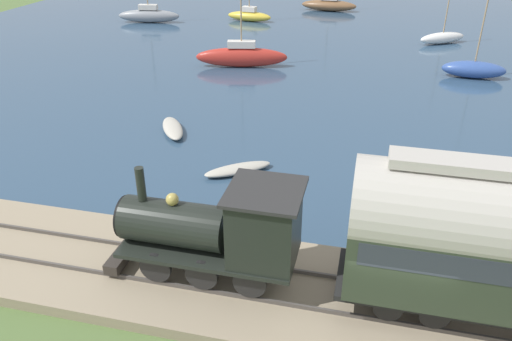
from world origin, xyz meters
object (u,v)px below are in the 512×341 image
object	(u,v)px
sailboat_brown	(329,5)
sailboat_gray	(149,15)
sailboat_white	(442,37)
sailboat_yellow	(249,15)
rowboat_far_out	(173,128)
sailboat_red	(242,56)
rowboat_off_pier	(465,190)
steam_locomotive	(220,227)
rowboat_near_shore	(238,169)
sailboat_blue	(474,69)

from	to	relation	value
sailboat_brown	sailboat_gray	bearing A→B (deg)	126.04
sailboat_gray	sailboat_white	distance (m)	26.60
sailboat_yellow	rowboat_far_out	bearing A→B (deg)	-166.30
sailboat_brown	sailboat_yellow	distance (m)	9.92
sailboat_brown	sailboat_red	bearing A→B (deg)	174.79
sailboat_brown	rowboat_off_pier	world-z (taller)	sailboat_brown
sailboat_white	rowboat_far_out	world-z (taller)	sailboat_white
sailboat_white	rowboat_far_out	bearing A→B (deg)	112.61
sailboat_yellow	rowboat_far_out	world-z (taller)	sailboat_yellow
steam_locomotive	rowboat_near_shore	world-z (taller)	steam_locomotive
sailboat_yellow	sailboat_white	xyz separation A→B (m)	(-4.92, -17.39, -0.08)
sailboat_brown	sailboat_gray	distance (m)	18.91
sailboat_gray	rowboat_far_out	bearing A→B (deg)	-163.08
sailboat_yellow	sailboat_red	xyz separation A→B (m)	(-15.10, -3.30, 0.18)
sailboat_red	rowboat_off_pier	bearing A→B (deg)	-151.13
rowboat_near_shore	rowboat_off_pier	xyz separation A→B (m)	(0.30, -9.01, 0.07)
sailboat_gray	sailboat_blue	distance (m)	29.82
sailboat_yellow	rowboat_near_shore	xyz separation A→B (m)	(-30.18, -7.20, -0.39)
sailboat_white	sailboat_red	world-z (taller)	sailboat_red
rowboat_off_pier	sailboat_yellow	bearing A→B (deg)	0.89
sailboat_blue	rowboat_far_out	distance (m)	20.25
sailboat_red	sailboat_white	bearing A→B (deg)	-66.43
sailboat_yellow	sailboat_blue	world-z (taller)	sailboat_yellow
sailboat_blue	rowboat_far_out	xyz separation A→B (m)	(-12.86, 15.63, -0.37)
sailboat_red	sailboat_gray	bearing A→B (deg)	33.30
sailboat_brown	sailboat_blue	distance (m)	24.12
steam_locomotive	sailboat_red	xyz separation A→B (m)	(22.02, 5.34, -1.37)
sailboat_blue	rowboat_near_shore	bearing A→B (deg)	145.68
sailboat_brown	rowboat_near_shore	bearing A→B (deg)	-175.57
sailboat_yellow	sailboat_brown	bearing A→B (deg)	-36.50
sailboat_brown	sailboat_white	distance (m)	15.99
sailboat_white	rowboat_far_out	size ratio (longest dim) A/B	1.94
sailboat_brown	sailboat_gray	size ratio (longest dim) A/B	1.08
rowboat_off_pier	sailboat_blue	bearing A→B (deg)	-35.98
sailboat_red	steam_locomotive	bearing A→B (deg)	-178.65
rowboat_near_shore	sailboat_gray	bearing A→B (deg)	-5.82
sailboat_yellow	rowboat_off_pier	size ratio (longest dim) A/B	2.85
sailboat_brown	rowboat_near_shore	xyz separation A→B (m)	(-37.32, -0.32, -0.46)
sailboat_gray	rowboat_near_shore	distance (m)	31.79
sailboat_gray	sailboat_red	bearing A→B (deg)	-144.26
rowboat_off_pier	rowboat_far_out	bearing A→B (deg)	49.50
sailboat_blue	rowboat_near_shore	xyz separation A→B (m)	(-16.21, 11.35, -0.41)
steam_locomotive	sailboat_white	bearing A→B (deg)	-15.20
rowboat_far_out	rowboat_off_pier	xyz separation A→B (m)	(-3.04, -13.29, 0.04)
sailboat_yellow	sailboat_blue	bearing A→B (deg)	-119.50
sailboat_yellow	rowboat_near_shore	distance (m)	31.03
rowboat_near_shore	rowboat_far_out	xyz separation A→B (m)	(3.35, 4.28, 0.03)
steam_locomotive	sailboat_brown	distance (m)	44.32
sailboat_gray	rowboat_off_pier	xyz separation A→B (m)	(-26.97, -25.35, -0.43)
sailboat_white	sailboat_red	bearing A→B (deg)	91.89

